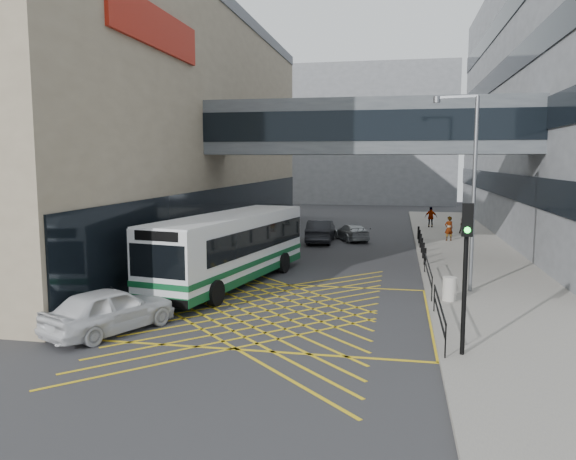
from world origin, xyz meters
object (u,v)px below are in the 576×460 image
Objects in this scene: car_dark at (321,231)px; pedestrian_a at (449,229)px; bus at (231,247)px; litter_bin at (449,289)px; street_lamp at (470,181)px; pedestrian_c at (431,217)px; traffic_light at (466,257)px; car_silver at (352,232)px; car_white at (110,309)px; pedestrian_b at (464,223)px.

car_dark is 3.00× the size of pedestrian_a.
bus reaches higher than litter_bin.
street_lamp is 23.57m from pedestrian_c.
traffic_light is 2.59× the size of pedestrian_a.
litter_bin is at bearing 112.35° from car_dark.
car_silver is at bearing 121.86° from street_lamp.
pedestrian_c is (0.66, 25.13, 0.38)m from litter_bin.
litter_bin is at bearing 63.33° from pedestrian_a.
pedestrian_c reaches higher than litter_bin.
car_dark is 1.16× the size of traffic_light.
car_white is 24.00m from car_silver.
car_white is 0.98× the size of car_dark.
pedestrian_c reaches higher than pedestrian_a.
pedestrian_c is (7.96, 9.21, 0.22)m from car_dark.
pedestrian_b is at bearing -92.67° from car_white.
traffic_light is 2.78× the size of pedestrian_b.
pedestrian_c is (10.22, 23.12, -0.71)m from bus.
litter_bin is 0.56× the size of pedestrian_a.
street_lamp is (12.16, 7.79, 4.03)m from car_white.
car_dark is 0.62× the size of street_lamp.
car_dark is at bearing -12.52° from pedestrian_a.
car_dark is (2.26, 13.92, -0.94)m from bus.
pedestrian_b is at bearing -176.86° from car_silver.
bus is at bearing 168.13° from litter_bin.
car_dark reaches higher than car_white.
street_lamp is at bearing 86.93° from traffic_light.
car_white is 5.20× the size of litter_bin.
traffic_light is 4.60× the size of litter_bin.
pedestrian_c is at bearing 88.50° from litter_bin.
traffic_light is (5.07, -23.78, 2.37)m from car_silver.
street_lamp is (8.13, -14.05, 4.02)m from car_dark.
street_lamp is (1.02, 8.36, 1.82)m from traffic_light.
pedestrian_c is at bearing 100.73° from street_lamp.
pedestrian_c is at bearing 76.87° from bus.
pedestrian_b reaches higher than car_dark.
street_lamp is 20.15m from pedestrian_b.
traffic_light is (7.11, -22.41, 2.20)m from car_dark.
street_lamp reaches higher than traffic_light.
street_lamp is (10.39, -0.14, 3.08)m from bus.
car_silver is 17.11m from street_lamp.
car_white is at bearing 51.11° from car_silver.
traffic_light is 6.90m from litter_bin.
traffic_light reaches higher than pedestrian_b.
pedestrian_c is (-0.78, 7.75, 0.01)m from pedestrian_a.
pedestrian_a is at bearing 89.98° from traffic_light.
street_lamp is 8.64× the size of litter_bin.
car_silver is at bearing -168.34° from pedestrian_b.
pedestrian_c reaches higher than car_silver.
car_white is at bearing 39.32° from pedestrian_a.
litter_bin is at bearing 92.17° from traffic_light.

